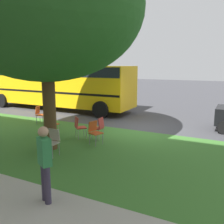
# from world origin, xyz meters

# --- Properties ---
(ground) EXTENTS (80.00, 80.00, 0.00)m
(ground) POSITION_xyz_m (0.00, 0.00, 0.00)
(ground) COLOR #424247
(grass_verge) EXTENTS (48.00, 6.00, 0.01)m
(grass_verge) POSITION_xyz_m (0.00, 3.20, 0.00)
(grass_verge) COLOR #3D752D
(grass_verge) RESTS_ON ground
(street_tree) EXTENTS (6.49, 6.49, 7.17)m
(street_tree) POSITION_xyz_m (1.79, 3.91, 4.76)
(street_tree) COLOR brown
(street_tree) RESTS_ON ground
(chair_0) EXTENTS (0.43, 0.43, 0.88)m
(chair_0) POSITION_xyz_m (1.28, 4.42, 0.52)
(chair_0) COLOR #ADA393
(chair_0) RESTS_ON ground
(chair_1) EXTENTS (0.53, 0.52, 0.88)m
(chair_1) POSITION_xyz_m (0.65, 2.77, 0.52)
(chair_1) COLOR #C64C1E
(chair_1) RESTS_ON ground
(chair_2) EXTENTS (0.59, 0.59, 0.88)m
(chair_2) POSITION_xyz_m (1.62, 2.39, 0.52)
(chair_2) COLOR #B7332D
(chair_2) RESTS_ON ground
(chair_3) EXTENTS (0.51, 0.51, 0.88)m
(chair_3) POSITION_xyz_m (4.93, 1.09, 0.52)
(chair_3) COLOR #C64C1E
(chair_3) RESTS_ON ground
(chair_4) EXTENTS (0.44, 0.44, 0.88)m
(chair_4) POSITION_xyz_m (0.85, 2.13, 0.52)
(chair_4) COLOR #B7332D
(chair_4) RESTS_ON ground
(chair_5) EXTENTS (0.42, 0.43, 0.88)m
(chair_5) POSITION_xyz_m (2.97, 2.49, 0.52)
(chair_5) COLOR #C64C1E
(chair_5) RESTS_ON ground
(school_bus) EXTENTS (10.40, 2.80, 2.88)m
(school_bus) POSITION_xyz_m (6.77, -2.66, 1.76)
(school_bus) COLOR yellow
(school_bus) RESTS_ON ground
(pedestrian_0) EXTENTS (0.41, 0.35, 1.69)m
(pedestrian_0) POSITION_xyz_m (-0.49, 6.71, 0.93)
(pedestrian_0) COLOR #3F3851
(pedestrian_0) RESTS_ON ground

